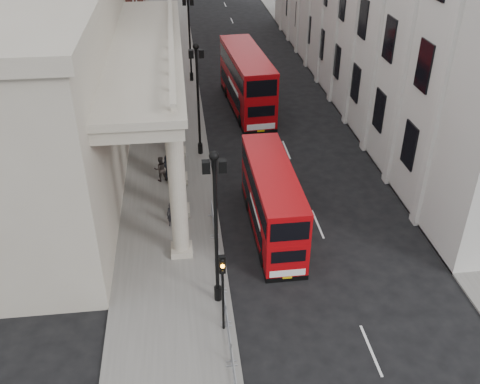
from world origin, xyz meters
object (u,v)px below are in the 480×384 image
at_px(pedestrian_b, 160,169).
at_px(pedestrian_c, 168,167).
at_px(lamp_post_south, 216,220).
at_px(traffic_light, 223,280).
at_px(lamp_post_mid, 198,93).
at_px(lamp_post_north, 189,32).
at_px(pedestrian_a, 172,215).
at_px(bus_far, 247,80).
at_px(bus_near, 272,199).

bearing_deg(pedestrian_b, pedestrian_c, -175.90).
distance_m(lamp_post_south, traffic_light, 2.71).
xyz_separation_m(lamp_post_mid, lamp_post_north, (0.00, 16.00, 0.00)).
distance_m(lamp_post_south, pedestrian_c, 13.17).
distance_m(lamp_post_mid, pedestrian_a, 10.35).
bearing_deg(bus_far, lamp_post_south, -104.95).
xyz_separation_m(bus_near, bus_far, (0.94, 18.88, 0.47)).
bearing_deg(pedestrian_a, pedestrian_b, 102.82).
xyz_separation_m(traffic_light, pedestrian_a, (-2.31, 8.74, -2.22)).
bearing_deg(pedestrian_c, bus_far, 88.51).
height_order(lamp_post_mid, traffic_light, lamp_post_mid).
height_order(lamp_post_north, bus_near, lamp_post_north).
height_order(lamp_post_north, traffic_light, lamp_post_north).
bearing_deg(pedestrian_b, lamp_post_north, -107.26).
bearing_deg(bus_near, lamp_post_north, 97.32).
height_order(bus_near, pedestrian_b, bus_near).
xyz_separation_m(traffic_light, pedestrian_b, (-3.00, 14.26, -2.08)).
xyz_separation_m(lamp_post_north, pedestrian_c, (-2.36, -19.64, -3.86)).
relative_size(bus_far, pedestrian_b, 6.54).
xyz_separation_m(bus_far, pedestrian_c, (-6.97, -12.26, -1.57)).
xyz_separation_m(lamp_post_north, bus_far, (4.61, -7.37, -2.29)).
bearing_deg(bus_far, pedestrian_a, -115.21).
relative_size(lamp_post_south, bus_far, 0.71).
height_order(traffic_light, pedestrian_b, traffic_light).
bearing_deg(pedestrian_a, lamp_post_mid, 82.28).
height_order(traffic_light, pedestrian_a, traffic_light).
height_order(lamp_post_south, bus_near, lamp_post_south).
bearing_deg(lamp_post_mid, pedestrian_b, -127.63).
bearing_deg(lamp_post_south, traffic_light, -87.16).
distance_m(traffic_light, bus_far, 27.03).
height_order(lamp_post_north, pedestrian_a, lamp_post_north).
relative_size(lamp_post_mid, bus_far, 0.71).
bearing_deg(pedestrian_b, traffic_light, 92.97).
bearing_deg(traffic_light, bus_near, 65.32).
relative_size(traffic_light, pedestrian_b, 2.38).
distance_m(lamp_post_north, pedestrian_a, 25.69).
bearing_deg(lamp_post_south, lamp_post_mid, 90.00).
bearing_deg(lamp_post_mid, bus_near, -70.30).
bearing_deg(bus_near, pedestrian_c, 131.70).
xyz_separation_m(lamp_post_north, pedestrian_b, (-2.90, -19.76, -3.89)).
relative_size(lamp_post_mid, pedestrian_b, 4.61).
bearing_deg(bus_far, pedestrian_b, -125.58).
distance_m(bus_far, pedestrian_b, 14.57).
xyz_separation_m(lamp_post_mid, pedestrian_c, (-2.36, -3.64, -3.86)).
distance_m(lamp_post_north, bus_near, 26.65).
xyz_separation_m(lamp_post_south, lamp_post_mid, (0.00, 16.00, 0.00)).
relative_size(traffic_light, bus_far, 0.36).
height_order(lamp_post_mid, bus_far, lamp_post_mid).
bearing_deg(lamp_post_mid, traffic_light, -89.68).
xyz_separation_m(lamp_post_south, pedestrian_a, (-2.21, 6.72, -4.02)).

